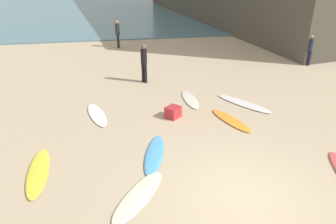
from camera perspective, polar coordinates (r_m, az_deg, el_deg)
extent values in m
plane|color=tan|center=(8.13, 13.32, -14.65)|extent=(120.00, 120.00, 0.00)
cube|color=slate|center=(42.97, -6.37, 18.65)|extent=(120.00, 40.00, 0.08)
ellipsoid|color=#4D9FDD|center=(9.38, -2.42, -7.55)|extent=(1.03, 2.23, 0.07)
ellipsoid|color=orange|center=(11.46, 11.14, -1.46)|extent=(1.14, 2.07, 0.07)
ellipsoid|color=silver|center=(12.98, 3.93, 2.30)|extent=(0.53, 1.92, 0.07)
ellipsoid|color=white|center=(11.94, -12.52, -0.47)|extent=(1.02, 2.14, 0.07)
ellipsoid|color=#F5EEC5|center=(7.95, -5.22, -14.67)|extent=(1.71, 2.07, 0.07)
ellipsoid|color=yellow|center=(9.33, -22.11, -9.87)|extent=(0.67, 2.33, 0.07)
ellipsoid|color=silver|center=(12.91, 13.33, 1.49)|extent=(1.82, 2.35, 0.07)
cylinder|color=black|center=(14.89, -4.45, 6.97)|extent=(0.14, 0.14, 0.84)
cylinder|color=black|center=(14.73, -4.01, 6.78)|extent=(0.14, 0.14, 0.84)
cylinder|color=black|center=(14.58, -4.33, 9.73)|extent=(0.38, 0.38, 0.70)
sphere|color=brown|center=(14.46, -4.39, 11.49)|extent=(0.23, 0.23, 0.23)
cylinder|color=#191E33|center=(18.83, 23.29, 8.87)|extent=(0.14, 0.14, 0.77)
cylinder|color=#191E33|center=(18.78, 23.86, 8.73)|extent=(0.14, 0.14, 0.77)
cylinder|color=#191E33|center=(18.64, 23.96, 10.88)|extent=(0.39, 0.39, 0.64)
sphere|color=#9E7051|center=(18.55, 24.20, 12.14)|extent=(0.21, 0.21, 0.21)
cylinder|color=black|center=(21.26, -8.83, 12.41)|extent=(0.14, 0.14, 0.81)
cylinder|color=black|center=(21.06, -8.89, 12.29)|extent=(0.14, 0.14, 0.81)
cylinder|color=black|center=(21.00, -9.00, 14.32)|extent=(0.32, 0.32, 0.68)
sphere|color=#9E7051|center=(20.92, -9.09, 15.52)|extent=(0.22, 0.22, 0.22)
cube|color=#B2282D|center=(11.47, 0.91, -0.01)|extent=(0.65, 0.65, 0.40)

